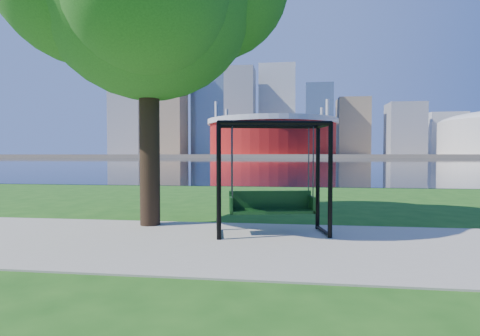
# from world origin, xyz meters

# --- Properties ---
(ground) EXTENTS (900.00, 900.00, 0.00)m
(ground) POSITION_xyz_m (0.00, 0.00, 0.00)
(ground) COLOR #1E5114
(ground) RESTS_ON ground
(path) EXTENTS (120.00, 4.00, 0.03)m
(path) POSITION_xyz_m (0.00, -0.50, 0.01)
(path) COLOR #9E937F
(path) RESTS_ON ground
(river) EXTENTS (900.00, 180.00, 0.02)m
(river) POSITION_xyz_m (0.00, 102.00, 0.01)
(river) COLOR black
(river) RESTS_ON ground
(far_bank) EXTENTS (900.00, 228.00, 2.00)m
(far_bank) POSITION_xyz_m (0.00, 306.00, 1.00)
(far_bank) COLOR #937F60
(far_bank) RESTS_ON ground
(stadium) EXTENTS (83.00, 83.00, 32.00)m
(stadium) POSITION_xyz_m (-10.00, 235.00, 14.23)
(stadium) COLOR maroon
(stadium) RESTS_ON far_bank
(skyline) EXTENTS (392.00, 66.00, 96.50)m
(skyline) POSITION_xyz_m (-4.27, 319.39, 35.89)
(skyline) COLOR gray
(skyline) RESTS_ON far_bank
(swing) EXTENTS (2.41, 1.41, 2.32)m
(swing) POSITION_xyz_m (0.59, 0.41, 1.12)
(swing) COLOR black
(swing) RESTS_ON ground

